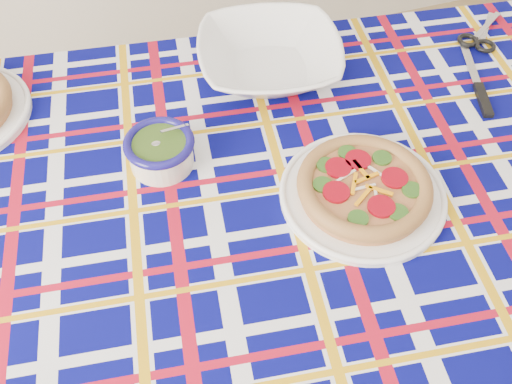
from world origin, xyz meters
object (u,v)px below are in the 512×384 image
object	(u,v)px
main_focaccia_plate	(364,187)
pesto_bowl	(160,149)
serving_bowl	(269,58)
dining_table	(253,239)

from	to	relation	value
main_focaccia_plate	pesto_bowl	bearing A→B (deg)	148.82
main_focaccia_plate	serving_bowl	bearing A→B (deg)	96.19
dining_table	main_focaccia_plate	xyz separation A→B (m)	(0.21, -0.03, 0.12)
dining_table	pesto_bowl	xyz separation A→B (m)	(-0.13, 0.18, 0.13)
serving_bowl	dining_table	bearing A→B (deg)	-113.63
pesto_bowl	main_focaccia_plate	bearing A→B (deg)	-31.18
pesto_bowl	dining_table	bearing A→B (deg)	-53.04
dining_table	serving_bowl	xyz separation A→B (m)	(0.17, 0.38, 0.13)
serving_bowl	main_focaccia_plate	bearing A→B (deg)	-83.81
dining_table	pesto_bowl	bearing A→B (deg)	134.82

